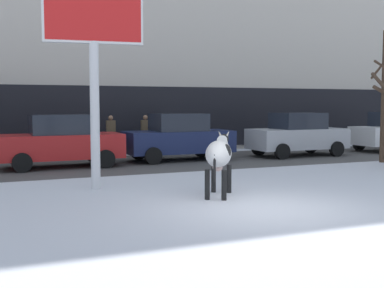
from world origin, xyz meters
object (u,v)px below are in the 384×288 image
car_navy_sedan (179,137)px  car_silver_sedan (298,135)px  pedestrian_far_left (204,133)px  pedestrian_near_billboard (111,136)px  cow_holstein (220,154)px  billboard (93,21)px  pedestrian_by_cars (146,135)px  car_red_sedan (61,141)px

car_navy_sedan → car_silver_sedan: (5.28, -0.38, 0.00)m
car_navy_sedan → pedestrian_far_left: 3.22m
car_silver_sedan → pedestrian_near_billboard: bearing=159.5°
cow_holstein → pedestrian_far_left: bearing=68.0°
pedestrian_far_left → billboard: bearing=-130.4°
billboard → pedestrian_by_cars: size_ratio=3.21×
cow_holstein → billboard: billboard is taller
car_navy_sedan → billboard: bearing=-129.6°
billboard → car_navy_sedan: billboard is taller
car_red_sedan → car_navy_sedan: size_ratio=1.00×
cow_holstein → car_navy_sedan: size_ratio=0.43×
car_red_sedan → pedestrian_far_left: bearing=22.5°
cow_holstein → pedestrian_near_billboard: (-0.35, 9.72, -0.12)m
cow_holstein → car_silver_sedan: size_ratio=0.43×
cow_holstein → pedestrian_far_left: 10.48m
cow_holstein → pedestrian_near_billboard: bearing=92.1°
billboard → car_navy_sedan: 7.59m
car_navy_sedan → pedestrian_by_cars: bearing=104.2°
car_red_sedan → car_navy_sedan: (4.55, 0.38, 0.00)m
car_red_sedan → billboard: bearing=-87.3°
cow_holstein → billboard: bearing=140.6°
pedestrian_by_cars → pedestrian_near_billboard: bearing=180.0°
pedestrian_far_left → pedestrian_near_billboard: bearing=180.0°
cow_holstein → car_red_sedan: (-2.78, 6.95, -0.09)m
pedestrian_near_billboard → car_silver_sedan: bearing=-20.5°
pedestrian_by_cars → pedestrian_far_left: bearing=0.0°
cow_holstein → car_navy_sedan: car_navy_sedan is taller
cow_holstein → car_red_sedan: 7.48m
pedestrian_far_left → car_red_sedan: bearing=-157.5°
cow_holstein → car_silver_sedan: car_silver_sedan is taller
car_navy_sedan → car_silver_sedan: same height
car_red_sedan → car_navy_sedan: same height
car_navy_sedan → pedestrian_near_billboard: bearing=131.6°
pedestrian_by_cars → car_red_sedan: bearing=-144.9°
car_navy_sedan → pedestrian_near_billboard: car_navy_sedan is taller
billboard → pedestrian_far_left: 10.57m
car_red_sedan → pedestrian_far_left: size_ratio=2.45×
pedestrian_far_left → car_silver_sedan: bearing=-41.5°
pedestrian_far_left → pedestrian_by_cars: bearing=180.0°
car_red_sedan → pedestrian_by_cars: (3.95, 2.77, -0.03)m
pedestrian_by_cars → pedestrian_far_left: (2.76, 0.00, 0.00)m
car_navy_sedan → pedestrian_far_left: (2.15, 2.39, -0.03)m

